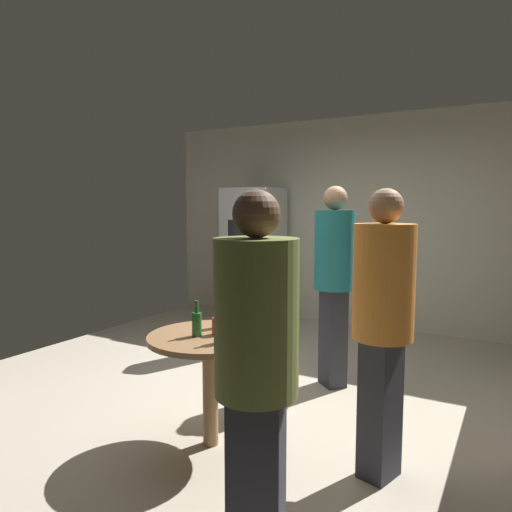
% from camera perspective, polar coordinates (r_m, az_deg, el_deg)
% --- Properties ---
extents(ground_plane, '(5.20, 5.20, 0.10)m').
position_cam_1_polar(ground_plane, '(4.21, -0.70, -16.43)').
color(ground_plane, '#B2A893').
extents(wall_back, '(5.32, 0.06, 2.70)m').
position_cam_1_polar(wall_back, '(6.31, 11.36, 4.02)').
color(wall_back, beige).
rests_on(wall_back, ground_plane).
extents(refrigerator, '(0.70, 0.68, 1.80)m').
position_cam_1_polar(refrigerator, '(6.43, -0.27, 0.15)').
color(refrigerator, silver).
rests_on(refrigerator, ground_plane).
extents(foreground_table, '(0.80, 0.80, 0.73)m').
position_cam_1_polar(foreground_table, '(3.11, -5.59, -11.30)').
color(foreground_table, olive).
rests_on(foreground_table, ground_plane).
extents(beer_bottle_amber, '(0.06, 0.06, 0.23)m').
position_cam_1_polar(beer_bottle_amber, '(3.23, -4.60, -7.19)').
color(beer_bottle_amber, '#8C5919').
rests_on(beer_bottle_amber, foreground_table).
extents(beer_bottle_brown, '(0.06, 0.06, 0.23)m').
position_cam_1_polar(beer_bottle_brown, '(2.88, -3.97, -8.80)').
color(beer_bottle_brown, '#593314').
rests_on(beer_bottle_brown, foreground_table).
extents(beer_bottle_green, '(0.06, 0.06, 0.23)m').
position_cam_1_polar(beer_bottle_green, '(3.04, -7.16, -8.05)').
color(beer_bottle_green, '#26662D').
rests_on(beer_bottle_green, foreground_table).
extents(plastic_cup_red, '(0.08, 0.08, 0.11)m').
position_cam_1_polar(plastic_cup_red, '(3.07, -4.59, -8.43)').
color(plastic_cup_red, red).
rests_on(plastic_cup_red, foreground_table).
extents(person_in_olive_shirt, '(0.42, 0.42, 1.62)m').
position_cam_1_polar(person_in_olive_shirt, '(1.94, 0.05, -12.30)').
color(person_in_olive_shirt, '#2D2D38').
rests_on(person_in_olive_shirt, ground_plane).
extents(person_in_teal_shirt, '(0.48, 0.48, 1.73)m').
position_cam_1_polar(person_in_teal_shirt, '(4.08, 9.41, -1.71)').
color(person_in_teal_shirt, '#2D2D38').
rests_on(person_in_teal_shirt, ground_plane).
extents(person_in_black_shirt, '(0.47, 0.47, 1.60)m').
position_cam_1_polar(person_in_black_shirt, '(5.15, -1.50, -0.95)').
color(person_in_black_shirt, '#2D2D38').
rests_on(person_in_black_shirt, ground_plane).
extents(person_in_orange_shirt, '(0.42, 0.42, 1.65)m').
position_cam_1_polar(person_in_orange_shirt, '(2.75, 15.06, -6.56)').
color(person_in_orange_shirt, '#2D2D38').
rests_on(person_in_orange_shirt, ground_plane).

